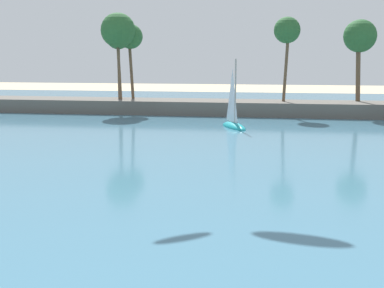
# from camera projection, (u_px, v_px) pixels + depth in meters

# --- Properties ---
(sea) EXTENTS (220.00, 91.74, 0.06)m
(sea) POSITION_uv_depth(u_px,v_px,m) (222.00, 120.00, 58.21)
(sea) COLOR teal
(sea) RESTS_ON ground
(palm_headland) EXTENTS (105.94, 6.54, 12.90)m
(palm_headland) POSITION_uv_depth(u_px,v_px,m) (229.00, 93.00, 63.52)
(palm_headland) COLOR #605B54
(palm_headland) RESTS_ON ground
(sailboat_near_shore) EXTENTS (3.68, 5.40, 7.60)m
(sailboat_near_shore) POSITION_uv_depth(u_px,v_px,m) (234.00, 121.00, 51.98)
(sailboat_near_shore) COLOR teal
(sailboat_near_shore) RESTS_ON sea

